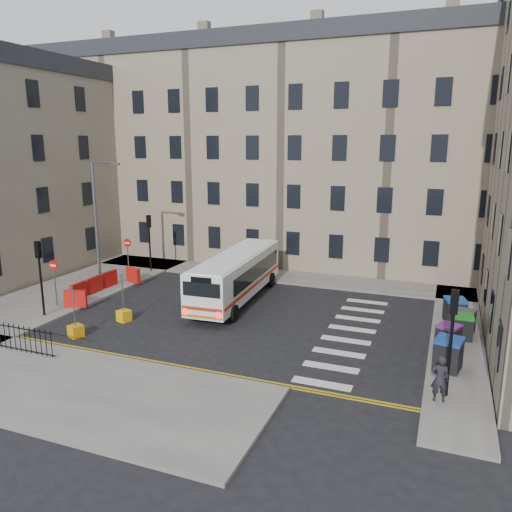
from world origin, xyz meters
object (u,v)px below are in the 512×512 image
Objects in this scene: wheelie_bin_a at (448,354)px; bollard_yellow at (124,316)px; pedestrian at (440,379)px; wheelie_bin_e at (455,310)px; streetlamp at (96,222)px; bus at (237,274)px; bollard_chevron at (76,331)px; wheelie_bin_b at (448,337)px; wheelie_bin_c at (463,326)px; wheelie_bin_d at (464,322)px.

wheelie_bin_a is 2.32× the size of bollard_yellow.
pedestrian is at bearing -11.22° from bollard_yellow.
wheelie_bin_e reaches higher than bollard_yellow.
streetlamp is 13.57× the size of bollard_yellow.
bus is 9.82m from bollard_chevron.
wheelie_bin_b is at bearing -107.91° from wheelie_bin_e.
wheelie_bin_a is 6.04m from wheelie_bin_e.
wheelie_bin_a is at bearing -102.94° from wheelie_bin_c.
wheelie_bin_c is at bearing -3.23° from streetlamp.
bollard_chevron is at bearing -140.70° from wheelie_bin_d.
wheelie_bin_e is at bearing -2.30° from bus.
wheelie_bin_c is 0.91× the size of wheelie_bin_d.
bollard_yellow is at bearing -129.62° from bus.
wheelie_bin_d is at bearing 80.73° from wheelie_bin_c.
wheelie_bin_e is 19.32m from bollard_chevron.
wheelie_bin_b reaches higher than bollard_yellow.
wheelie_bin_d is at bearing 21.82° from bollard_chevron.
streetlamp is 13.57× the size of bollard_chevron.
pedestrian is at bearing -101.24° from wheelie_bin_c.
wheelie_bin_b is at bearing 15.62° from bollard_chevron.
bollard_chevron is (4.53, -7.59, -4.04)m from streetlamp.
wheelie_bin_c is (22.21, -1.25, -3.60)m from streetlamp.
wheelie_bin_a is 4.67m from wheelie_bin_d.
streetlamp is 5.94× the size of wheelie_bin_e.
streetlamp is 4.64× the size of pedestrian.
wheelie_bin_c is (0.63, 1.57, 0.02)m from wheelie_bin_b.
bollard_chevron is (-17.76, -7.11, -0.43)m from wheelie_bin_d.
wheelie_bin_d is (22.28, -0.49, -3.60)m from streetlamp.
wheelie_bin_b is 16.33m from bollard_yellow.
wheelie_bin_d is (12.74, -1.23, -0.88)m from bus.
wheelie_bin_b is 2.16× the size of bollard_chevron.
wheelie_bin_e reaches higher than bollard_chevron.
wheelie_bin_b is at bearing 102.08° from wheelie_bin_a.
bollard_yellow is 2.86m from bollard_chevron.
wheelie_bin_c is 0.77m from wheelie_bin_d.
streetlamp is 7.01× the size of wheelie_bin_c.
wheelie_bin_d is (0.68, 4.62, -0.09)m from wheelie_bin_a.
wheelie_bin_e is at bearing 110.40° from wheelie_bin_b.
bollard_chevron is at bearing -11.42° from pedestrian.
wheelie_bin_a is 1.08× the size of wheelie_bin_b.
pedestrian is at bearing -39.82° from bus.
bollard_yellow is (-16.19, -2.05, -0.42)m from wheelie_bin_b.
bus reaches higher than wheelie_bin_c.
wheelie_bin_c is (12.67, -2.00, -0.88)m from bus.
pedestrian reaches higher than wheelie_bin_e.
wheelie_bin_d is 2.12× the size of bollard_chevron.
streetlamp reaches higher than wheelie_bin_d.
bus is 8.20× the size of wheelie_bin_d.
streetlamp is 22.07m from wheelie_bin_b.
pedestrian is 2.92× the size of bollard_chevron.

